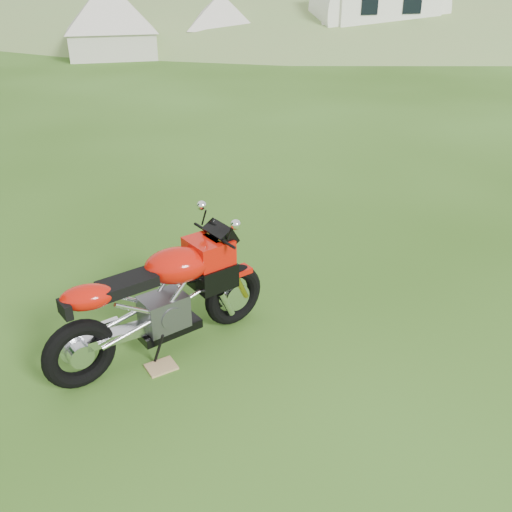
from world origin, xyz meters
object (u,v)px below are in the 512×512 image
object	(u,v)px
caravan	(379,17)
tent_right	(339,19)
tent_mid	(221,19)
sport_motorcycle	(160,292)
plywood_board	(161,367)
tent_left	(110,19)

from	to	relation	value
caravan	tent_right	bearing A→B (deg)	166.06
tent_mid	tent_right	distance (m)	4.82
sport_motorcycle	plywood_board	world-z (taller)	sport_motorcycle
sport_motorcycle	plywood_board	size ratio (longest dim) A/B	8.20
tent_mid	plywood_board	bearing A→B (deg)	-93.70
tent_left	caravan	distance (m)	10.65
tent_mid	tent_right	bearing A→B (deg)	-8.35
sport_motorcycle	tent_left	size ratio (longest dim) A/B	0.68
plywood_board	tent_right	size ratio (longest dim) A/B	0.10
plywood_board	tent_right	world-z (taller)	tent_right
tent_right	caravan	distance (m)	1.60
tent_left	tent_mid	bearing A→B (deg)	15.17
sport_motorcycle	tent_mid	xyz separation A→B (m)	(5.91, 20.05, 0.53)
caravan	sport_motorcycle	bearing A→B (deg)	-122.21
sport_motorcycle	caravan	world-z (taller)	caravan
plywood_board	tent_left	size ratio (longest dim) A/B	0.08
tent_mid	tent_right	xyz separation A→B (m)	(4.50, -1.74, 0.01)
tent_mid	caravan	distance (m)	6.42
sport_motorcycle	caravan	distance (m)	21.52
plywood_board	caravan	distance (m)	21.80
plywood_board	sport_motorcycle	bearing A→B (deg)	72.48
sport_motorcycle	plywood_board	distance (m)	0.67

